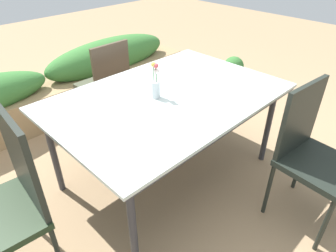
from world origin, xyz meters
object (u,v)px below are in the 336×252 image
at_px(chair_near_right, 311,149).
at_px(chair_end_left, 5,200).
at_px(flower_vase, 156,84).
at_px(planter_box, 50,90).
at_px(chair_far_side, 106,81).
at_px(potted_plant, 233,73).
at_px(dining_table, 168,101).

bearing_deg(chair_near_right, chair_end_left, -24.99).
bearing_deg(flower_vase, chair_near_right, -63.95).
bearing_deg(chair_near_right, flower_vase, -58.66).
relative_size(chair_near_right, planter_box, 0.27).
height_order(chair_far_side, chair_near_right, chair_near_right).
xyz_separation_m(chair_far_side, flower_vase, (-0.17, -0.89, 0.32)).
bearing_deg(chair_far_side, chair_end_left, -144.52).
relative_size(chair_far_side, chair_near_right, 0.94).
bearing_deg(chair_end_left, potted_plant, -74.58).
relative_size(dining_table, flower_vase, 6.46).
height_order(chair_near_right, planter_box, chair_near_right).
height_order(dining_table, planter_box, dining_table).
xyz_separation_m(dining_table, chair_near_right, (0.38, -0.92, -0.15)).
height_order(dining_table, flower_vase, flower_vase).
bearing_deg(chair_near_right, potted_plant, -126.25).
height_order(planter_box, potted_plant, planter_box).
distance_m(chair_far_side, potted_plant, 1.67).
height_order(dining_table, chair_far_side, chair_far_side).
distance_m(dining_table, chair_end_left, 1.18).
distance_m(dining_table, planter_box, 1.59).
relative_size(chair_far_side, planter_box, 0.25).
height_order(chair_end_left, potted_plant, chair_end_left).
bearing_deg(chair_end_left, dining_table, -85.35).
bearing_deg(planter_box, dining_table, -81.70).
height_order(chair_far_side, flower_vase, flower_vase).
bearing_deg(planter_box, chair_near_right, -76.12).
relative_size(flower_vase, potted_plant, 0.59).
bearing_deg(potted_plant, chair_end_left, -168.89).
bearing_deg(planter_box, chair_end_left, -121.69).
bearing_deg(chair_end_left, planter_box, -27.37).
relative_size(dining_table, chair_near_right, 1.74).
bearing_deg(flower_vase, chair_end_left, -177.77).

